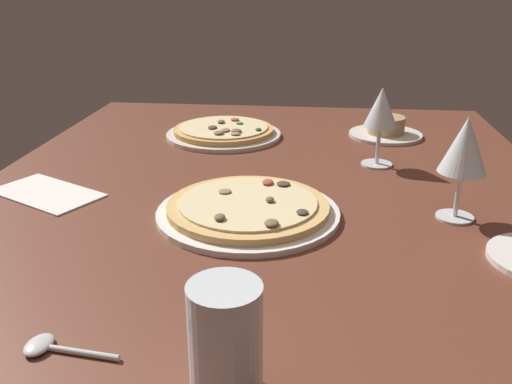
{
  "coord_description": "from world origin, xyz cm",
  "views": [
    {
      "loc": [
        89.75,
        8.41,
        41.61
      ],
      "look_at": [
        3.22,
        -0.98,
        7.0
      ],
      "focal_mm": 38.76,
      "sensor_mm": 36.0,
      "label": 1
    }
  ],
  "objects_px": {
    "wine_glass_near": "(465,147)",
    "paper_menu": "(47,193)",
    "ramekin_on_saucer": "(386,129)",
    "spoon": "(50,347)",
    "pizza_side": "(224,132)",
    "pizza_main": "(248,209)",
    "water_glass": "(226,350)",
    "wine_glass_far": "(381,110)"
  },
  "relations": [
    {
      "from": "pizza_main",
      "to": "spoon",
      "type": "relative_size",
      "value": 2.8
    },
    {
      "from": "paper_menu",
      "to": "spoon",
      "type": "relative_size",
      "value": 1.86
    },
    {
      "from": "pizza_side",
      "to": "water_glass",
      "type": "xyz_separation_m",
      "value": [
        0.88,
        0.15,
        0.04
      ]
    },
    {
      "from": "water_glass",
      "to": "spoon",
      "type": "relative_size",
      "value": 1.09
    },
    {
      "from": "wine_glass_near",
      "to": "water_glass",
      "type": "xyz_separation_m",
      "value": [
        0.44,
        -0.31,
        -0.07
      ]
    },
    {
      "from": "wine_glass_near",
      "to": "paper_menu",
      "type": "relative_size",
      "value": 0.84
    },
    {
      "from": "ramekin_on_saucer",
      "to": "spoon",
      "type": "relative_size",
      "value": 1.64
    },
    {
      "from": "pizza_side",
      "to": "pizza_main",
      "type": "bearing_deg",
      "value": 14.13
    },
    {
      "from": "pizza_main",
      "to": "ramekin_on_saucer",
      "type": "bearing_deg",
      "value": 151.49
    },
    {
      "from": "pizza_main",
      "to": "ramekin_on_saucer",
      "type": "relative_size",
      "value": 1.71
    },
    {
      "from": "pizza_side",
      "to": "spoon",
      "type": "height_order",
      "value": "pizza_side"
    },
    {
      "from": "ramekin_on_saucer",
      "to": "wine_glass_near",
      "type": "distance_m",
      "value": 0.5
    },
    {
      "from": "pizza_main",
      "to": "paper_menu",
      "type": "distance_m",
      "value": 0.38
    },
    {
      "from": "spoon",
      "to": "water_glass",
      "type": "bearing_deg",
      "value": 77.49
    },
    {
      "from": "pizza_main",
      "to": "pizza_side",
      "type": "distance_m",
      "value": 0.48
    },
    {
      "from": "wine_glass_far",
      "to": "water_glass",
      "type": "bearing_deg",
      "value": -16.36
    },
    {
      "from": "ramekin_on_saucer",
      "to": "paper_menu",
      "type": "relative_size",
      "value": 0.88
    },
    {
      "from": "pizza_side",
      "to": "spoon",
      "type": "bearing_deg",
      "value": -3.42
    },
    {
      "from": "ramekin_on_saucer",
      "to": "paper_menu",
      "type": "height_order",
      "value": "ramekin_on_saucer"
    },
    {
      "from": "water_glass",
      "to": "wine_glass_far",
      "type": "bearing_deg",
      "value": 163.64
    },
    {
      "from": "pizza_main",
      "to": "paper_menu",
      "type": "height_order",
      "value": "pizza_main"
    },
    {
      "from": "water_glass",
      "to": "paper_menu",
      "type": "relative_size",
      "value": 0.59
    },
    {
      "from": "pizza_main",
      "to": "wine_glass_far",
      "type": "height_order",
      "value": "wine_glass_far"
    },
    {
      "from": "water_glass",
      "to": "paper_menu",
      "type": "bearing_deg",
      "value": -139.26
    },
    {
      "from": "wine_glass_far",
      "to": "water_glass",
      "type": "relative_size",
      "value": 1.38
    },
    {
      "from": "wine_glass_near",
      "to": "pizza_main",
      "type": "bearing_deg",
      "value": -85.42
    },
    {
      "from": "pizza_main",
      "to": "water_glass",
      "type": "distance_m",
      "value": 0.42
    },
    {
      "from": "pizza_main",
      "to": "ramekin_on_saucer",
      "type": "distance_m",
      "value": 0.59
    },
    {
      "from": "ramekin_on_saucer",
      "to": "spoon",
      "type": "height_order",
      "value": "ramekin_on_saucer"
    },
    {
      "from": "pizza_main",
      "to": "wine_glass_far",
      "type": "distance_m",
      "value": 0.39
    },
    {
      "from": "ramekin_on_saucer",
      "to": "wine_glass_far",
      "type": "relative_size",
      "value": 1.09
    },
    {
      "from": "pizza_side",
      "to": "wine_glass_far",
      "type": "relative_size",
      "value": 1.71
    },
    {
      "from": "wine_glass_far",
      "to": "paper_menu",
      "type": "xyz_separation_m",
      "value": [
        0.23,
        -0.61,
        -0.12
      ]
    },
    {
      "from": "ramekin_on_saucer",
      "to": "wine_glass_near",
      "type": "height_order",
      "value": "wine_glass_near"
    },
    {
      "from": "wine_glass_near",
      "to": "paper_menu",
      "type": "height_order",
      "value": "wine_glass_near"
    },
    {
      "from": "pizza_side",
      "to": "spoon",
      "type": "distance_m",
      "value": 0.84
    },
    {
      "from": "wine_glass_near",
      "to": "spoon",
      "type": "height_order",
      "value": "wine_glass_near"
    },
    {
      "from": "pizza_main",
      "to": "wine_glass_near",
      "type": "distance_m",
      "value": 0.36
    },
    {
      "from": "paper_menu",
      "to": "spoon",
      "type": "xyz_separation_m",
      "value": [
        0.43,
        0.21,
        0.0
      ]
    },
    {
      "from": "pizza_main",
      "to": "water_glass",
      "type": "xyz_separation_m",
      "value": [
        0.42,
        0.03,
        0.04
      ]
    },
    {
      "from": "wine_glass_far",
      "to": "spoon",
      "type": "bearing_deg",
      "value": -31.46
    },
    {
      "from": "pizza_main",
      "to": "wine_glass_near",
      "type": "height_order",
      "value": "wine_glass_near"
    }
  ]
}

